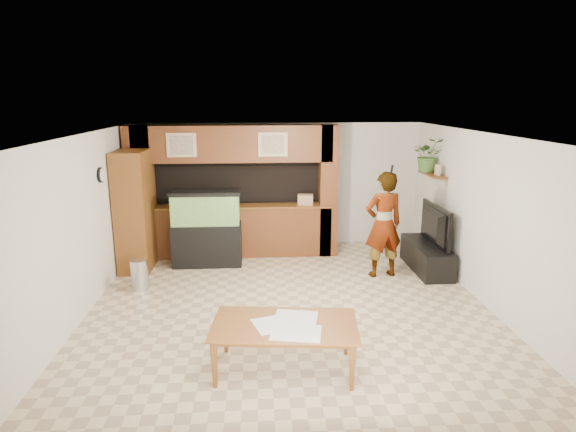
{
  "coord_description": "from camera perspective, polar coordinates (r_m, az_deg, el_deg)",
  "views": [
    {
      "loc": [
        -0.48,
        -6.84,
        3.12
      ],
      "look_at": [
        0.02,
        0.6,
        1.27
      ],
      "focal_mm": 30.0,
      "sensor_mm": 36.0,
      "label": 1
    }
  ],
  "objects": [
    {
      "name": "newspaper_a",
      "position": [
        5.46,
        0.97,
        -13.66
      ],
      "size": [
        0.61,
        0.49,
        0.01
      ],
      "primitive_type": "cube",
      "rotation": [
        0.0,
        0.0,
        -0.18
      ],
      "color": "silver",
      "rests_on": "dining_table"
    },
    {
      "name": "photo_frame",
      "position": [
        9.26,
        17.32,
        5.25
      ],
      "size": [
        0.06,
        0.15,
        0.2
      ],
      "primitive_type": "cube",
      "rotation": [
        0.0,
        0.0,
        0.18
      ],
      "color": "tan",
      "rests_on": "wall_shelf"
    },
    {
      "name": "wall_left",
      "position": [
        7.51,
        -23.33,
        -1.24
      ],
      "size": [
        0.0,
        6.5,
        6.5
      ],
      "primitive_type": "plane",
      "rotation": [
        1.57,
        0.0,
        1.57
      ],
      "color": "silver",
      "rests_on": "floor"
    },
    {
      "name": "wall_right",
      "position": [
        7.89,
        22.43,
        -0.47
      ],
      "size": [
        0.0,
        6.5,
        6.5
      ],
      "primitive_type": "plane",
      "rotation": [
        1.57,
        0.0,
        -1.57
      ],
      "color": "silver",
      "rests_on": "floor"
    },
    {
      "name": "counter_box",
      "position": [
        9.55,
        2.08,
        1.96
      ],
      "size": [
        0.32,
        0.24,
        0.2
      ],
      "primitive_type": "cube",
      "rotation": [
        0.0,
        0.0,
        -0.13
      ],
      "color": "#A07857",
      "rests_on": "partition"
    },
    {
      "name": "aquarium",
      "position": [
        9.17,
        -9.63,
        -1.56
      ],
      "size": [
        1.29,
        0.49,
        1.43
      ],
      "rotation": [
        0.0,
        0.0,
        -0.0
      ],
      "color": "black",
      "rests_on": "floor"
    },
    {
      "name": "ceiling",
      "position": [
        6.88,
        0.15,
        9.61
      ],
      "size": [
        6.5,
        6.5,
        0.0
      ],
      "primitive_type": "plane",
      "color": "white",
      "rests_on": "wall_back"
    },
    {
      "name": "newspaper_b",
      "position": [
        5.66,
        -1.06,
        -12.58
      ],
      "size": [
        0.67,
        0.57,
        0.01
      ],
      "primitive_type": "cube",
      "rotation": [
        0.0,
        0.0,
        0.31
      ],
      "color": "silver",
      "rests_on": "dining_table"
    },
    {
      "name": "dining_table",
      "position": [
        5.76,
        -0.43,
        -15.43
      ],
      "size": [
        1.75,
        1.1,
        0.59
      ],
      "primitive_type": "imported",
      "rotation": [
        0.0,
        0.0,
        -0.11
      ],
      "color": "brown",
      "rests_on": "floor"
    },
    {
      "name": "wall_shelf",
      "position": [
        9.51,
        16.73,
        4.76
      ],
      "size": [
        0.25,
        0.9,
        0.04
      ],
      "primitive_type": "cube",
      "color": "brown",
      "rests_on": "wall_right"
    },
    {
      "name": "potted_plant",
      "position": [
        9.63,
        16.32,
        6.97
      ],
      "size": [
        0.65,
        0.59,
        0.65
      ],
      "primitive_type": "imported",
      "rotation": [
        0.0,
        0.0,
        -0.15
      ],
      "color": "#3A6327",
      "rests_on": "wall_shelf"
    },
    {
      "name": "newspaper_c",
      "position": [
        5.81,
        0.95,
        -11.86
      ],
      "size": [
        0.56,
        0.46,
        0.01
      ],
      "primitive_type": "cube",
      "rotation": [
        0.0,
        0.0,
        -0.21
      ],
      "color": "silver",
      "rests_on": "dining_table"
    },
    {
      "name": "television",
      "position": [
        9.11,
        16.36,
        -1.01
      ],
      "size": [
        0.19,
        1.26,
        0.73
      ],
      "primitive_type": "imported",
      "rotation": [
        0.0,
        0.0,
        1.59
      ],
      "color": "black",
      "rests_on": "tv_stand"
    },
    {
      "name": "tv_stand",
      "position": [
        9.28,
        16.11,
        -4.66
      ],
      "size": [
        0.55,
        1.49,
        0.5
      ],
      "primitive_type": "cube",
      "color": "black",
      "rests_on": "floor"
    },
    {
      "name": "trash_can",
      "position": [
        8.39,
        -17.17,
        -6.66
      ],
      "size": [
        0.28,
        0.28,
        0.51
      ],
      "primitive_type": "cylinder",
      "color": "#B2B2B7",
      "rests_on": "floor"
    },
    {
      "name": "pantry_cabinet",
      "position": [
        9.2,
        -17.74,
        0.57
      ],
      "size": [
        0.55,
        0.9,
        2.2
      ],
      "primitive_type": "cube",
      "color": "brown",
      "rests_on": "floor"
    },
    {
      "name": "partition",
      "position": [
        9.66,
        -6.6,
        3.06
      ],
      "size": [
        4.2,
        0.99,
        2.6
      ],
      "color": "brown",
      "rests_on": "floor"
    },
    {
      "name": "wall_clock",
      "position": [
        8.32,
        -21.28,
        4.56
      ],
      "size": [
        0.05,
        0.25,
        0.25
      ],
      "color": "black",
      "rests_on": "wall_left"
    },
    {
      "name": "floor",
      "position": [
        7.53,
        0.13,
        -10.52
      ],
      "size": [
        6.5,
        6.5,
        0.0
      ],
      "primitive_type": "plane",
      "color": "#CBB88D",
      "rests_on": "ground"
    },
    {
      "name": "person",
      "position": [
        8.59,
        11.25,
        -1.01
      ],
      "size": [
        0.76,
        0.57,
        1.89
      ],
      "primitive_type": "imported",
      "rotation": [
        0.0,
        0.0,
        3.32
      ],
      "color": "#9E8256",
      "rests_on": "floor"
    },
    {
      "name": "wall_back",
      "position": [
        10.27,
        -1.13,
        3.72
      ],
      "size": [
        6.0,
        0.0,
        6.0
      ],
      "primitive_type": "plane",
      "rotation": [
        1.57,
        0.0,
        0.0
      ],
      "color": "silver",
      "rests_on": "floor"
    },
    {
      "name": "microphone",
      "position": [
        8.26,
        12.19,
        5.37
      ],
      "size": [
        0.04,
        0.11,
        0.17
      ],
      "primitive_type": "cylinder",
      "rotation": [
        0.44,
        0.0,
        0.0
      ],
      "color": "black",
      "rests_on": "person"
    }
  ]
}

